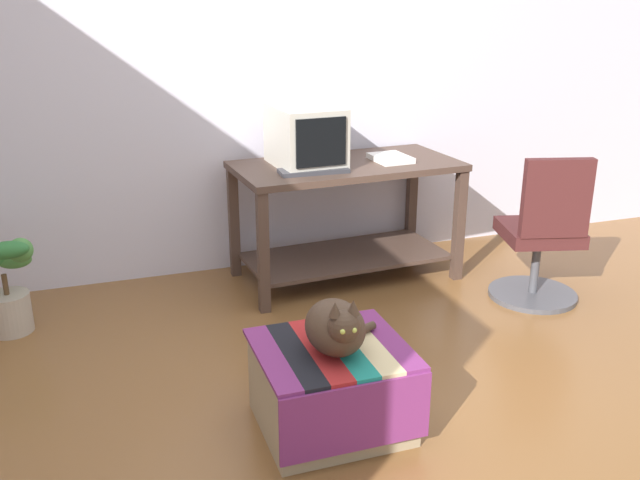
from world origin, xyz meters
TOP-DOWN VIEW (x-y plane):
  - ground_plane at (0.00, 0.00)m, footprint 14.00×14.00m
  - back_wall at (0.00, 2.05)m, footprint 8.00×0.10m
  - desk at (0.45, 1.60)m, footprint 1.40×0.76m
  - tv_monitor at (0.20, 1.62)m, footprint 0.40×0.51m
  - keyboard at (0.18, 1.43)m, footprint 0.40×0.16m
  - book at (0.73, 1.57)m, footprint 0.22×0.28m
  - ottoman_with_blanket at (-0.19, 0.08)m, footprint 0.61×0.57m
  - cat at (-0.19, 0.03)m, footprint 0.35×0.35m
  - potted_plant at (-1.54, 1.46)m, footprint 0.42×0.35m
  - office_chair at (1.39, 0.88)m, footprint 0.52×0.52m
  - pen at (0.76, 1.66)m, footprint 0.07×0.13m

SIDE VIEW (x-z plane):
  - ground_plane at x=0.00m, z-range 0.00..0.00m
  - ottoman_with_blanket at x=-0.19m, z-range 0.00..0.37m
  - potted_plant at x=-1.54m, z-range 0.01..0.58m
  - office_chair at x=1.39m, z-range -0.06..0.83m
  - cat at x=-0.19m, z-range 0.35..0.62m
  - desk at x=0.45m, z-range 0.14..0.89m
  - pen at x=0.76m, z-range 0.75..0.76m
  - keyboard at x=0.18m, z-range 0.75..0.77m
  - book at x=0.73m, z-range 0.75..0.78m
  - tv_monitor at x=0.20m, z-range 0.74..1.10m
  - back_wall at x=0.00m, z-range 0.00..2.60m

